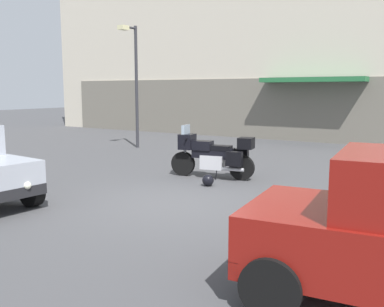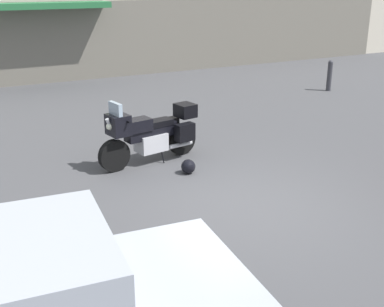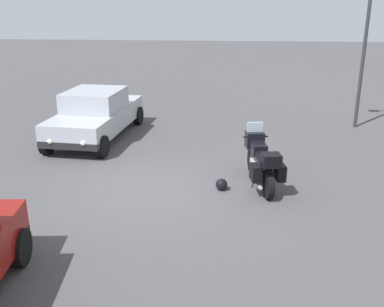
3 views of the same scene
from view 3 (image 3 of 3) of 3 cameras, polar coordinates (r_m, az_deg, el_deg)
ground_plane at (r=10.58m, az=-5.41°, el=-4.74°), size 80.00×80.00×0.00m
motorcycle at (r=10.74m, az=8.77°, el=-0.93°), size 2.25×0.94×1.36m
helmet at (r=10.54m, az=3.78°, el=-3.95°), size 0.28×0.28×0.28m
car_sedan_far at (r=14.63m, az=-12.13°, el=4.92°), size 4.68×2.27×1.56m
streetlamp_curbside at (r=16.24m, az=20.66°, el=12.99°), size 0.28×0.94×4.70m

